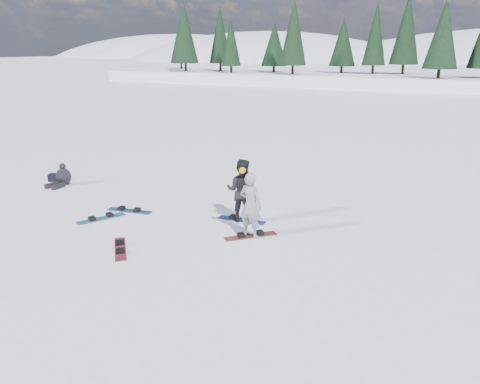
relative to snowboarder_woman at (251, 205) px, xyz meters
name	(u,v)px	position (x,y,z in m)	size (l,w,h in m)	color
ground	(195,233)	(-1.54, -0.44, -0.93)	(420.00, 420.00, 0.00)	white
alpine_backdrop	(420,97)	(-13.27, 188.74, -14.91)	(412.50, 227.00, 53.20)	white
snowboarder_woman	(251,205)	(0.00, 0.00, 0.00)	(0.73, 0.53, 2.00)	#95959A
snowboarder_man	(241,190)	(-0.78, 1.03, 0.03)	(0.93, 0.73, 1.92)	black
seated_rider	(63,177)	(-8.56, 1.47, -0.61)	(0.64, 1.02, 0.85)	black
gear_bag	(55,178)	(-9.26, 1.73, -0.78)	(0.45, 0.30, 0.30)	black
snowboard_woman	(250,236)	(0.00, 0.00, -0.92)	(1.50, 0.28, 0.03)	#983321
snowboard_man	(241,220)	(-0.78, 1.03, -0.92)	(1.50, 0.28, 0.03)	navy
snowboard_loose_c	(129,211)	(-4.38, 0.20, -0.92)	(1.50, 0.28, 0.03)	navy
snowboard_loose_a	(101,218)	(-4.71, -0.75, -0.92)	(1.50, 0.28, 0.03)	teal
snowboard_loose_b	(120,249)	(-2.69, -2.28, -0.92)	(1.50, 0.28, 0.03)	maroon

